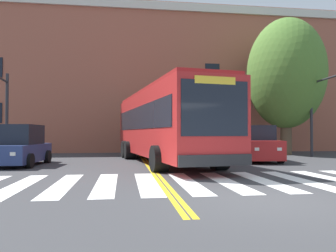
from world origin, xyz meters
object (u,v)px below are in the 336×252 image
at_px(street_tree_curbside_large, 286,74).
at_px(traffic_light_near_corner, 325,99).
at_px(car_red_far_lane, 254,145).
at_px(car_navy_near_lane, 18,147).
at_px(city_bus, 164,124).
at_px(traffic_light_far_corner, 0,100).

bearing_deg(street_tree_curbside_large, traffic_light_near_corner, -80.25).
bearing_deg(car_red_far_lane, street_tree_curbside_large, 47.49).
height_order(traffic_light_near_corner, street_tree_curbside_large, street_tree_curbside_large).
bearing_deg(traffic_light_near_corner, car_navy_near_lane, -173.55).
distance_m(city_bus, traffic_light_far_corner, 8.25).
bearing_deg(car_red_far_lane, traffic_light_far_corner, 173.87).
relative_size(car_navy_near_lane, traffic_light_near_corner, 0.78).
relative_size(city_bus, traffic_light_far_corner, 2.61).
height_order(city_bus, traffic_light_far_corner, traffic_light_far_corner).
bearing_deg(city_bus, car_navy_near_lane, -175.40).
xyz_separation_m(car_navy_near_lane, car_red_far_lane, (11.12, 0.76, 0.01)).
bearing_deg(car_navy_near_lane, city_bus, 4.60).
bearing_deg(city_bus, car_red_far_lane, 3.00).
distance_m(car_red_far_lane, traffic_light_far_corner, 12.91).
distance_m(traffic_light_far_corner, street_tree_curbside_large, 17.11).
bearing_deg(street_tree_curbside_large, car_navy_near_lane, -161.18).
relative_size(city_bus, car_navy_near_lane, 3.06).
height_order(city_bus, car_navy_near_lane, city_bus).
relative_size(traffic_light_near_corner, traffic_light_far_corner, 1.09).
distance_m(car_navy_near_lane, car_red_far_lane, 11.15).
relative_size(car_red_far_lane, street_tree_curbside_large, 0.48).
bearing_deg(traffic_light_far_corner, street_tree_curbside_large, 10.33).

